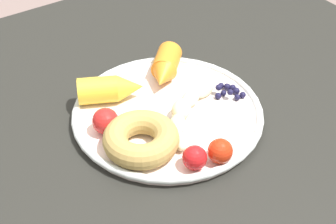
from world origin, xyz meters
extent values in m
cube|color=black|center=(0.00, 0.00, 0.71)|extent=(0.99, 0.94, 0.03)
cube|color=black|center=(-0.43, -0.41, 0.35)|extent=(0.05, 0.05, 0.70)
cylinder|color=white|center=(0.03, 0.00, 0.73)|extent=(0.29, 0.29, 0.01)
torus|color=silver|center=(0.03, 0.00, 0.74)|extent=(0.31, 0.31, 0.01)
ellipsoid|color=#F7E8B0|center=(-0.04, 0.00, 0.75)|extent=(0.04, 0.02, 0.02)
ellipsoid|color=#F7E8B0|center=(-0.01, 0.01, 0.75)|extent=(0.05, 0.04, 0.02)
ellipsoid|color=#F7E8B0|center=(0.02, 0.02, 0.75)|extent=(0.05, 0.05, 0.03)
ellipsoid|color=#F7E8B0|center=(0.04, 0.05, 0.75)|extent=(0.04, 0.05, 0.02)
ellipsoid|color=#F7E8B0|center=(0.06, 0.07, 0.75)|extent=(0.03, 0.04, 0.02)
cylinder|color=orange|center=(-0.03, -0.09, 0.76)|extent=(0.07, 0.07, 0.04)
cone|color=orange|center=(0.00, -0.06, 0.76)|extent=(0.06, 0.06, 0.04)
cylinder|color=yellow|center=(0.10, -0.09, 0.76)|extent=(0.08, 0.07, 0.04)
cone|color=yellow|center=(0.06, -0.06, 0.76)|extent=(0.06, 0.06, 0.04)
torus|color=tan|center=(0.11, 0.05, 0.76)|extent=(0.14, 0.14, 0.04)
sphere|color=#191638|center=(-0.09, 0.01, 0.74)|extent=(0.01, 0.01, 0.01)
sphere|color=#191638|center=(-0.07, 0.02, 0.74)|extent=(0.01, 0.01, 0.01)
sphere|color=#191638|center=(-0.09, 0.03, 0.74)|extent=(0.01, 0.01, 0.01)
sphere|color=#191638|center=(-0.08, 0.04, 0.74)|extent=(0.01, 0.01, 0.01)
sphere|color=#191638|center=(-0.09, 0.02, 0.74)|extent=(0.01, 0.01, 0.01)
sphere|color=#191638|center=(-0.10, 0.04, 0.74)|extent=(0.01, 0.01, 0.01)
sphere|color=#191638|center=(-0.08, 0.00, 0.74)|extent=(0.01, 0.01, 0.01)
sphere|color=#191638|center=(-0.06, 0.02, 0.74)|extent=(0.01, 0.01, 0.01)
sphere|color=#191638|center=(-0.07, 0.03, 0.75)|extent=(0.01, 0.01, 0.01)
sphere|color=#191638|center=(-0.07, 0.01, 0.75)|extent=(0.01, 0.01, 0.01)
sphere|color=red|center=(0.07, 0.12, 0.75)|extent=(0.04, 0.04, 0.04)
sphere|color=red|center=(0.13, -0.01, 0.76)|extent=(0.04, 0.04, 0.04)
sphere|color=red|center=(0.03, 0.13, 0.76)|extent=(0.04, 0.04, 0.04)
camera|label=1|loc=(0.37, 0.50, 1.25)|focal=53.12mm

